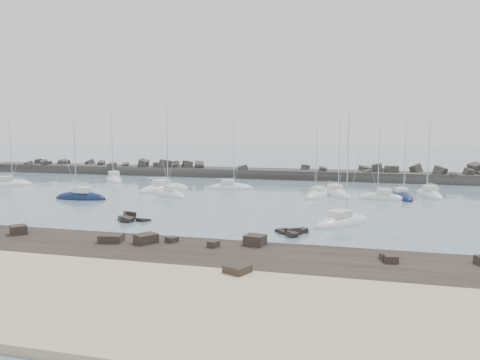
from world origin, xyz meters
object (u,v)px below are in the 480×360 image
Objects in this scene: sailboat_3 at (164,190)px; sailboat_7 at (342,223)px; sailboat_2 at (81,198)px; sailboat_4 at (230,188)px; sailboat_13 at (336,194)px; sailboat_1 at (114,180)px; sailboat_5 at (170,195)px; sailboat_6 at (317,196)px; sailboat_9 at (382,198)px; sailboat_0 at (9,185)px; sailboat_10 at (429,195)px; sailboat_8 at (402,197)px.

sailboat_7 is at bearing -33.09° from sailboat_3.
sailboat_4 is at bearing 42.16° from sailboat_2.
sailboat_2 is 1.01× the size of sailboat_13.
sailboat_5 is (18.74, -15.93, -0.00)m from sailboat_1.
sailboat_6 is at bearing 18.94° from sailboat_2.
sailboat_9 is (34.70, -0.03, -0.02)m from sailboat_3.
sailboat_6 is 0.92× the size of sailboat_13.
sailboat_5 is at bearing 151.39° from sailboat_7.
sailboat_2 reaches higher than sailboat_0.
sailboat_2 is 52.61m from sailboat_10.
sailboat_13 is at bearing 3.22° from sailboat_0.
sailboat_3 is at bearing 179.96° from sailboat_9.
sailboat_13 is at bearing 177.37° from sailboat_8.
sailboat_7 is 1.04× the size of sailboat_10.
sailboat_9 is at bearing 14.64° from sailboat_2.
sailboat_3 is 35.57m from sailboat_7.
sailboat_13 is at bearing 94.74° from sailboat_7.
sailboat_6 is at bearing -143.44° from sailboat_13.
sailboat_13 reaches higher than sailboat_6.
sailboat_6 is 0.97× the size of sailboat_8.
sailboat_1 is at bearing 170.21° from sailboat_8.
sailboat_2 is at bearing -25.57° from sailboat_0.
sailboat_10 is at bearing 13.94° from sailboat_5.
sailboat_1 is (14.24, 11.99, -0.00)m from sailboat_0.
sailboat_0 is 18.62m from sailboat_1.
sailboat_3 is (8.29, 11.26, -0.00)m from sailboat_2.
sailboat_1 reaches higher than sailboat_7.
sailboat_2 is 1.04× the size of sailboat_4.
sailboat_4 is (18.24, 16.52, -0.02)m from sailboat_2.
sailboat_0 is at bearing -177.62° from sailboat_8.
sailboat_0 is at bearing 173.20° from sailboat_5.
sailboat_1 reaches higher than sailboat_0.
sailboat_0 is at bearing -178.71° from sailboat_6.
sailboat_9 is 8.55m from sailboat_10.
sailboat_13 reaches higher than sailboat_5.
sailboat_4 is at bearing 128.81° from sailboat_7.
sailboat_5 is (-6.76, -10.16, 0.02)m from sailboat_4.
sailboat_8 is (27.78, -3.43, -0.00)m from sailboat_4.
sailboat_3 is 11.25m from sailboat_4.
sailboat_0 reaches higher than sailboat_4.
sailboat_13 is at bearing -11.35° from sailboat_1.
sailboat_2 is at bearing -126.39° from sailboat_3.
sailboat_9 is at bearing -148.46° from sailboat_8.
sailboat_9 is at bearing 8.80° from sailboat_5.
sailboat_1 is 23.43m from sailboat_2.
sailboat_3 is (29.79, 0.97, 0.00)m from sailboat_0.
sailboat_2 is at bearing -165.36° from sailboat_9.
sailboat_7 is at bearing -51.19° from sailboat_4.
sailboat_7 is 1.07× the size of sailboat_8.
sailboat_7 is 26.94m from sailboat_10.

